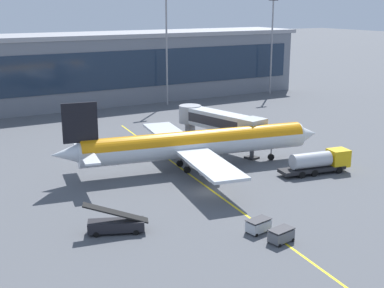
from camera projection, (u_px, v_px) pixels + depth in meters
The scene contains 10 objects.
ground_plane at pixel (208, 192), 68.98m from camera, with size 700.00×700.00×0.00m, color #515459.
apron_lead_in_line at pixel (206, 186), 71.11m from camera, with size 0.30×80.00×0.01m, color yellow.
main_airliner at pixel (195, 144), 77.70m from camera, with size 41.48×33.19×11.05m.
jet_bridge at pixel (217, 121), 88.16m from camera, with size 7.31×18.08×6.55m.
fuel_tanker at pixel (319, 161), 76.20m from camera, with size 11.06×4.22×3.25m.
belt_loader at pixel (116, 224), 56.44m from camera, with size 6.89×4.03×3.49m.
baggage_cart_0 at pixel (281, 235), 54.28m from camera, with size 2.88×2.02×1.48m.
baggage_cart_1 at pixel (258, 225), 56.66m from camera, with size 2.88×2.02×1.48m.
apron_light_mast_1 at pixel (272, 39), 139.67m from camera, with size 2.80×0.50×25.41m.
apron_light_mast_2 at pixel (167, 42), 124.50m from camera, with size 2.80×0.50×25.85m.
Camera 1 is at (-34.11, -55.38, 23.90)m, focal length 49.26 mm.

